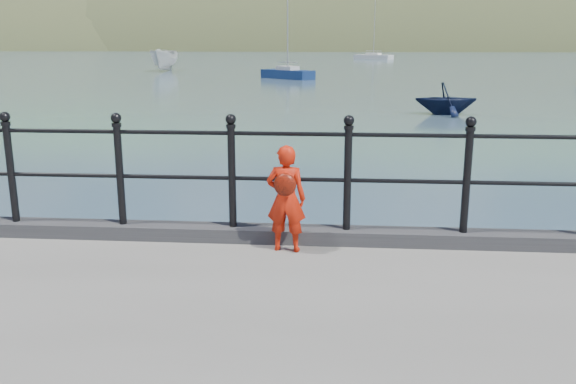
# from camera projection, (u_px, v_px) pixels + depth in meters

# --- Properties ---
(ground) EXTENTS (600.00, 600.00, 0.00)m
(ground) POSITION_uv_depth(u_px,v_px,m) (290.00, 321.00, 6.85)
(ground) COLOR #2D4251
(ground) RESTS_ON ground
(kerb) EXTENTS (60.00, 0.30, 0.15)m
(kerb) POSITION_uv_depth(u_px,v_px,m) (289.00, 234.00, 6.45)
(kerb) COLOR #28282B
(kerb) RESTS_ON quay
(railing) EXTENTS (18.11, 0.11, 1.20)m
(railing) POSITION_uv_depth(u_px,v_px,m) (289.00, 165.00, 6.26)
(railing) COLOR black
(railing) RESTS_ON kerb
(far_shore) EXTENTS (830.00, 200.00, 156.00)m
(far_shore) POSITION_uv_depth(u_px,v_px,m) (434.00, 106.00, 240.73)
(far_shore) COLOR #333A21
(far_shore) RESTS_ON ground
(child) EXTENTS (0.41, 0.33, 1.08)m
(child) POSITION_uv_depth(u_px,v_px,m) (286.00, 198.00, 6.05)
(child) COLOR red
(child) RESTS_ON quay
(launch_white) EXTENTS (2.22, 5.72, 2.20)m
(launch_white) POSITION_uv_depth(u_px,v_px,m) (165.00, 60.00, 60.07)
(launch_white) COLOR silver
(launch_white) RESTS_ON ground
(launch_navy) EXTENTS (2.68, 2.36, 1.34)m
(launch_navy) POSITION_uv_depth(u_px,v_px,m) (446.00, 99.00, 25.49)
(launch_navy) COLOR black
(launch_navy) RESTS_ON ground
(sailboat_deep) EXTENTS (6.26, 5.12, 9.29)m
(sailboat_deep) POSITION_uv_depth(u_px,v_px,m) (373.00, 57.00, 96.65)
(sailboat_deep) COLOR beige
(sailboat_deep) RESTS_ON ground
(sailboat_port) EXTENTS (4.59, 4.22, 7.06)m
(sailboat_port) POSITION_uv_depth(u_px,v_px,m) (288.00, 74.00, 48.88)
(sailboat_port) COLOR navy
(sailboat_port) RESTS_ON ground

